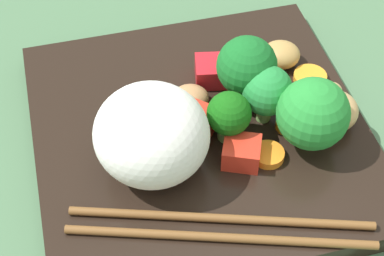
# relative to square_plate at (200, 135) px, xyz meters

# --- Properties ---
(ground_plane) EXTENTS (1.10, 1.10, 0.02)m
(ground_plane) POSITION_rel_square_plate_xyz_m (0.00, 0.00, -0.02)
(ground_plane) COLOR #49704D
(square_plate) EXTENTS (0.28, 0.28, 0.02)m
(square_plate) POSITION_rel_square_plate_xyz_m (0.00, 0.00, 0.00)
(square_plate) COLOR black
(square_plate) RESTS_ON ground_plane
(rice_mound) EXTENTS (0.12, 0.12, 0.07)m
(rice_mound) POSITION_rel_square_plate_xyz_m (-0.05, -0.03, 0.05)
(rice_mound) COLOR white
(rice_mound) RESTS_ON square_plate
(broccoli_floret_0) EXTENTS (0.05, 0.05, 0.06)m
(broccoli_floret_0) POSITION_rel_square_plate_xyz_m (0.04, 0.02, 0.05)
(broccoli_floret_0) COLOR #6CA54C
(broccoli_floret_0) RESTS_ON square_plate
(broccoli_floret_1) EXTENTS (0.04, 0.04, 0.05)m
(broccoli_floret_1) POSITION_rel_square_plate_xyz_m (0.05, -0.01, 0.04)
(broccoli_floret_1) COLOR #7AB254
(broccoli_floret_1) RESTS_ON square_plate
(broccoli_floret_2) EXTENTS (0.03, 0.03, 0.05)m
(broccoli_floret_2) POSITION_rel_square_plate_xyz_m (0.02, -0.02, 0.04)
(broccoli_floret_2) COLOR #61A44F
(broccoli_floret_2) RESTS_ON square_plate
(broccoli_floret_3) EXTENTS (0.06, 0.06, 0.06)m
(broccoli_floret_3) POSITION_rel_square_plate_xyz_m (0.08, -0.04, 0.04)
(broccoli_floret_3) COLOR #80C155
(broccoli_floret_3) RESTS_ON square_plate
(carrot_slice_0) EXTENTS (0.04, 0.04, 0.01)m
(carrot_slice_0) POSITION_rel_square_plate_xyz_m (0.04, -0.05, 0.01)
(carrot_slice_0) COLOR orange
(carrot_slice_0) RESTS_ON square_plate
(carrot_slice_1) EXTENTS (0.04, 0.04, 0.01)m
(carrot_slice_1) POSITION_rel_square_plate_xyz_m (0.07, 0.02, 0.01)
(carrot_slice_1) COLOR orange
(carrot_slice_1) RESTS_ON square_plate
(carrot_slice_2) EXTENTS (0.04, 0.04, 0.01)m
(carrot_slice_2) POSITION_rel_square_plate_xyz_m (0.11, 0.02, 0.01)
(carrot_slice_2) COLOR orange
(carrot_slice_2) RESTS_ON square_plate
(carrot_slice_3) EXTENTS (0.03, 0.03, 0.01)m
(carrot_slice_3) POSITION_rel_square_plate_xyz_m (0.07, -0.02, 0.01)
(carrot_slice_3) COLOR orange
(carrot_slice_3) RESTS_ON square_plate
(pepper_chunk_0) EXTENTS (0.04, 0.04, 0.02)m
(pepper_chunk_0) POSITION_rel_square_plate_xyz_m (-0.00, -0.00, 0.02)
(pepper_chunk_0) COLOR red
(pepper_chunk_0) RESTS_ON square_plate
(pepper_chunk_1) EXTENTS (0.04, 0.04, 0.02)m
(pepper_chunk_1) POSITION_rel_square_plate_xyz_m (0.02, -0.04, 0.02)
(pepper_chunk_1) COLOR red
(pepper_chunk_1) RESTS_ON square_plate
(pepper_chunk_2) EXTENTS (0.03, 0.03, 0.02)m
(pepper_chunk_2) POSITION_rel_square_plate_xyz_m (0.03, 0.05, 0.02)
(pepper_chunk_2) COLOR red
(pepper_chunk_2) RESTS_ON square_plate
(pepper_chunk_3) EXTENTS (0.02, 0.02, 0.01)m
(pepper_chunk_3) POSITION_rel_square_plate_xyz_m (0.08, -0.00, 0.02)
(pepper_chunk_3) COLOR red
(pepper_chunk_3) RESTS_ON square_plate
(chicken_piece_0) EXTENTS (0.04, 0.04, 0.02)m
(chicken_piece_0) POSITION_rel_square_plate_xyz_m (0.07, 0.06, 0.02)
(chicken_piece_0) COLOR #B58447
(chicken_piece_0) RESTS_ON square_plate
(chicken_piece_1) EXTENTS (0.04, 0.04, 0.02)m
(chicken_piece_1) POSITION_rel_square_plate_xyz_m (0.00, 0.03, 0.02)
(chicken_piece_1) COLOR tan
(chicken_piece_1) RESTS_ON square_plate
(chicken_piece_2) EXTENTS (0.05, 0.05, 0.03)m
(chicken_piece_2) POSITION_rel_square_plate_xyz_m (0.10, -0.03, 0.02)
(chicken_piece_2) COLOR tan
(chicken_piece_2) RESTS_ON square_plate
(chicken_piece_3) EXTENTS (0.03, 0.02, 0.02)m
(chicken_piece_3) POSITION_rel_square_plate_xyz_m (0.11, -0.01, 0.02)
(chicken_piece_3) COLOR tan
(chicken_piece_3) RESTS_ON square_plate
(chicken_piece_4) EXTENTS (0.04, 0.04, 0.02)m
(chicken_piece_4) POSITION_rel_square_plate_xyz_m (0.09, 0.05, 0.02)
(chicken_piece_4) COLOR tan
(chicken_piece_4) RESTS_ON square_plate
(chopstick_pair) EXTENTS (0.21, 0.10, 0.01)m
(chopstick_pair) POSITION_rel_square_plate_xyz_m (-0.02, -0.10, 0.01)
(chopstick_pair) COLOR brown
(chopstick_pair) RESTS_ON square_plate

